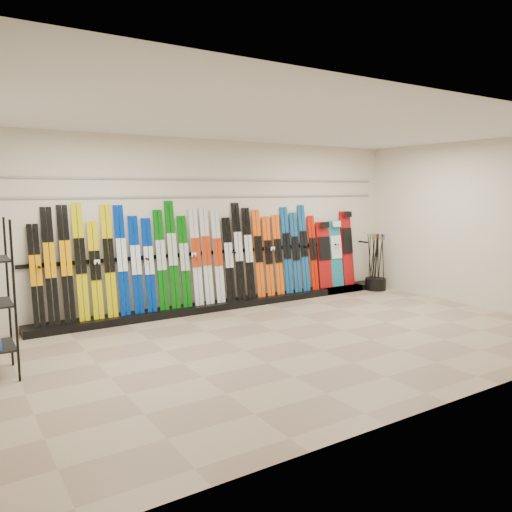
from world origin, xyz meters
TOP-DOWN VIEW (x-y plane):
  - floor at (0.00, 0.00)m, footprint 8.00×8.00m
  - back_wall at (0.00, 2.50)m, footprint 8.00×0.00m
  - right_wall at (4.00, 0.00)m, footprint 0.00×5.00m
  - ceiling at (0.00, 0.00)m, footprint 8.00×8.00m
  - ski_rack_base at (0.22, 2.28)m, footprint 8.00×0.40m
  - skis at (-0.48, 2.35)m, footprint 5.37×0.28m
  - snowboards at (2.77, 2.35)m, footprint 0.95×0.24m
  - pole_bin at (3.60, 2.00)m, footprint 0.44×0.44m
  - ski_poles at (3.59, 2.01)m, footprint 0.25×0.38m
  - slatwall_rail_0 at (0.00, 2.48)m, footprint 7.60×0.02m
  - slatwall_rail_1 at (0.00, 2.48)m, footprint 7.60×0.02m

SIDE VIEW (x-z plane):
  - floor at x=0.00m, z-range 0.00..0.00m
  - ski_rack_base at x=0.22m, z-range 0.00..0.12m
  - pole_bin at x=3.60m, z-range 0.00..0.25m
  - ski_poles at x=3.59m, z-range 0.02..1.20m
  - snowboards at x=2.77m, z-range 0.05..1.61m
  - skis at x=-0.48m, z-range 0.03..1.85m
  - back_wall at x=0.00m, z-range -2.50..5.50m
  - right_wall at x=4.00m, z-range -1.00..4.00m
  - slatwall_rail_0 at x=0.00m, z-range 1.98..2.02m
  - slatwall_rail_1 at x=0.00m, z-range 2.28..2.31m
  - ceiling at x=0.00m, z-range 3.00..3.00m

